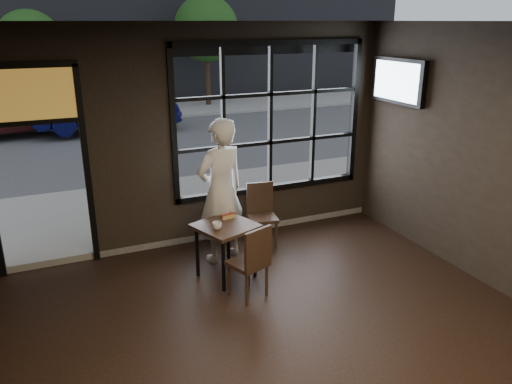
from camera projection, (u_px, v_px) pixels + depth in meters
name	position (u px, v px, depth m)	size (l,w,h in m)	color
ceiling	(327.00, 20.00, 3.58)	(6.00, 7.00, 0.02)	black
window_frame	(270.00, 119.00, 7.52)	(3.06, 0.12, 2.28)	black
stained_transom	(26.00, 94.00, 6.10)	(1.20, 0.06, 0.70)	orange
street_asphalt	(78.00, 87.00, 25.42)	(60.00, 41.00, 0.04)	#545456
cafe_table	(226.00, 251.00, 6.48)	(0.68, 0.68, 0.74)	#302016
chair_near	(248.00, 261.00, 6.00)	(0.41, 0.41, 0.94)	#302016
chair_window	(263.00, 216.00, 7.37)	(0.40, 0.40, 0.93)	#302016
man	(221.00, 191.00, 6.78)	(0.73, 0.48, 2.01)	silver
hotdog	(228.00, 216.00, 6.56)	(0.20, 0.08, 0.06)	tan
cup	(217.00, 226.00, 6.21)	(0.12, 0.12, 0.10)	silver
tv	(398.00, 81.00, 7.34)	(0.13, 1.13, 0.66)	black
navy_car	(107.00, 106.00, 14.75)	(1.45, 4.16, 1.37)	#070832
maroon_car	(8.00, 110.00, 14.21)	(1.59, 3.96, 1.35)	#451516
tree_left	(30.00, 44.00, 15.69)	(2.07, 2.07, 3.54)	#332114
tree_right	(206.00, 29.00, 18.52)	(2.40, 2.40, 4.10)	#332114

